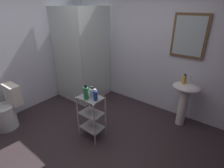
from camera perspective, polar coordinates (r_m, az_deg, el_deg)
name	(u,v)px	position (r m, az deg, el deg)	size (l,w,h in m)	color
ground_plane	(85,149)	(2.87, -8.92, -20.47)	(4.20, 4.20, 0.02)	#32272B
wall_back	(148,47)	(3.61, 11.75, 12.02)	(4.20, 0.14, 2.50)	silver
wall_left	(9,51)	(3.73, -30.79, 9.43)	(0.10, 4.20, 2.50)	silver
shower_stall	(84,78)	(4.06, -9.29, 1.87)	(0.92, 0.92, 2.00)	white
pedestal_sink	(185,96)	(3.24, 22.89, -3.66)	(0.46, 0.37, 0.81)	white
sink_faucet	(190,79)	(3.24, 24.29, 1.54)	(0.03, 0.03, 0.10)	silver
toilet	(7,111)	(3.59, -31.40, -7.61)	(0.37, 0.49, 0.76)	white
storage_cart	(92,114)	(2.80, -6.78, -9.84)	(0.38, 0.28, 0.74)	silver
hand_soap_bottle	(184,79)	(3.11, 22.77, 1.39)	(0.06, 0.06, 0.17)	gold
body_wash_bottle_green	(86,93)	(2.55, -8.57, -2.95)	(0.07, 0.07, 0.24)	#2E9758
lotion_bottle_white	(92,93)	(2.60, -6.60, -2.84)	(0.08, 0.08, 0.18)	silver
shampoo_bottle_blue	(95,96)	(2.51, -5.49, -3.80)	(0.06, 0.06, 0.18)	blue
rinse_cup	(86,93)	(2.66, -8.70, -3.07)	(0.07, 0.07, 0.10)	#3870B2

